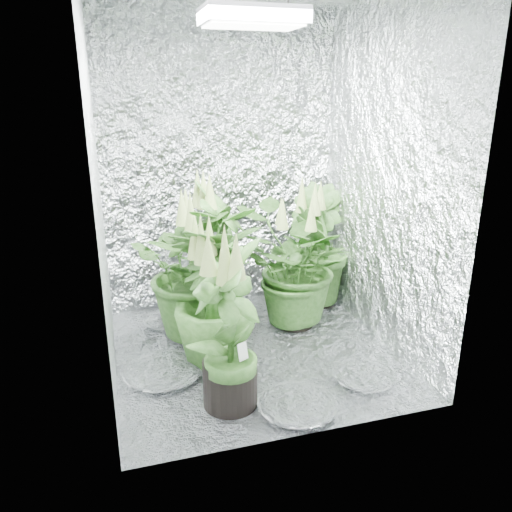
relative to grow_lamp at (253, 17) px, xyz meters
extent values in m
plane|color=white|center=(0.00, 0.00, -1.83)|extent=(1.60, 1.60, 0.00)
cube|color=white|center=(0.00, 0.80, -0.83)|extent=(1.60, 0.02, 2.00)
cube|color=white|center=(0.00, -0.80, -0.83)|extent=(1.60, 0.02, 2.00)
cube|color=white|center=(-0.80, 0.00, -0.83)|extent=(0.02, 1.60, 2.00)
cube|color=white|center=(0.80, 0.00, -0.83)|extent=(0.02, 1.60, 2.00)
cube|color=gray|center=(0.00, 0.00, 0.00)|extent=(0.50, 0.30, 0.08)
cube|color=white|center=(0.00, 0.00, -0.04)|extent=(0.46, 0.26, 0.01)
cylinder|color=black|center=(-0.27, 0.30, -1.71)|extent=(0.27, 0.27, 0.24)
cylinder|color=#402815|center=(-0.27, 0.30, -1.60)|extent=(0.25, 0.25, 0.03)
imported|color=#163A0D|center=(-0.27, 0.30, -1.37)|extent=(0.80, 0.80, 0.86)
cone|color=olive|center=(-0.27, 0.30, -1.00)|extent=(0.09, 0.09, 0.24)
cylinder|color=black|center=(-0.07, 0.58, -1.69)|extent=(0.30, 0.30, 0.26)
cylinder|color=#402815|center=(-0.07, 0.58, -1.58)|extent=(0.27, 0.27, 0.03)
imported|color=#163A0D|center=(-0.07, 0.58, -1.34)|extent=(0.63, 0.63, 0.90)
cone|color=olive|center=(-0.07, 0.58, -0.95)|extent=(0.10, 0.10, 0.26)
cylinder|color=black|center=(0.64, 0.57, -1.71)|extent=(0.27, 0.27, 0.24)
cylinder|color=#402815|center=(0.64, 0.57, -1.60)|extent=(0.25, 0.25, 0.03)
imported|color=#163A0D|center=(0.64, 0.57, -1.38)|extent=(0.60, 0.60, 0.84)
cone|color=olive|center=(0.64, 0.57, -1.02)|extent=(0.09, 0.09, 0.24)
cylinder|color=black|center=(-0.25, -0.05, -1.71)|extent=(0.26, 0.26, 0.23)
cylinder|color=#402815|center=(-0.25, -0.05, -1.61)|extent=(0.24, 0.24, 0.03)
imported|color=#163A0D|center=(-0.25, -0.05, -1.40)|extent=(0.60, 0.60, 0.79)
cone|color=olive|center=(-0.25, -0.05, -1.06)|extent=(0.08, 0.08, 0.23)
cylinder|color=black|center=(0.36, 0.26, -1.72)|extent=(0.25, 0.25, 0.22)
cylinder|color=#402815|center=(0.36, 0.26, -1.62)|extent=(0.23, 0.23, 0.03)
imported|color=#163A0D|center=(0.36, 0.26, -1.41)|extent=(0.95, 0.95, 0.79)
cone|color=olive|center=(0.36, 0.26, -1.06)|extent=(0.08, 0.08, 0.22)
cylinder|color=black|center=(-0.26, -0.47, -1.71)|extent=(0.27, 0.27, 0.24)
cylinder|color=#402815|center=(-0.26, -0.47, -1.60)|extent=(0.25, 0.25, 0.03)
imported|color=#163A0D|center=(-0.26, -0.47, -1.38)|extent=(0.53, 0.53, 0.84)
cone|color=olive|center=(-0.26, -0.47, -1.02)|extent=(0.09, 0.09, 0.24)
cylinder|color=black|center=(0.63, 0.61, -1.79)|extent=(0.14, 0.14, 0.08)
cylinder|color=black|center=(0.63, 0.61, -1.63)|extent=(0.12, 0.12, 0.10)
cylinder|color=#4C4C51|center=(0.58, 0.59, -1.63)|extent=(0.08, 0.29, 0.29)
torus|color=#4C4C51|center=(0.58, 0.59, -1.63)|extent=(0.08, 0.30, 0.31)
cube|color=white|center=(-0.20, -0.50, -1.53)|extent=(0.06, 0.04, 0.08)
camera|label=1|loc=(-0.74, -2.55, -0.33)|focal=35.00mm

